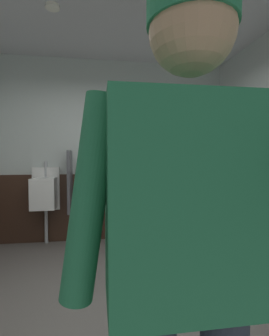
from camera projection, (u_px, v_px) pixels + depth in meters
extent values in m
cube|color=slate|center=(114.00, 323.00, 1.95)|extent=(4.42, 4.59, 0.04)
cube|color=silver|center=(105.00, 151.00, 3.92)|extent=(4.42, 0.12, 2.82)
cube|color=#382319|center=(106.00, 206.00, 3.88)|extent=(3.82, 0.03, 1.04)
cylinder|color=white|center=(52.00, 7.00, 2.43)|extent=(0.14, 0.14, 0.03)
cube|color=white|center=(46.00, 189.00, 3.72)|extent=(0.40, 0.05, 0.65)
cube|color=white|center=(44.00, 193.00, 3.55)|extent=(0.34, 0.30, 0.45)
cylinder|color=#B7BABF|center=(46.00, 169.00, 3.70)|extent=(0.04, 0.04, 0.24)
cylinder|color=#B7BABF|center=(46.00, 225.00, 3.71)|extent=(0.05, 0.05, 0.55)
cube|color=white|center=(96.00, 188.00, 3.83)|extent=(0.40, 0.05, 0.65)
cube|color=white|center=(96.00, 192.00, 3.67)|extent=(0.34, 0.30, 0.45)
cylinder|color=#B7BABF|center=(96.00, 169.00, 3.81)|extent=(0.04, 0.04, 0.24)
cylinder|color=#B7BABF|center=(96.00, 223.00, 3.82)|extent=(0.05, 0.05, 0.55)
cube|color=white|center=(143.00, 187.00, 3.94)|extent=(0.40, 0.05, 0.65)
cube|color=white|center=(145.00, 191.00, 3.78)|extent=(0.34, 0.30, 0.45)
cylinder|color=#B7BABF|center=(143.00, 169.00, 3.92)|extent=(0.04, 0.04, 0.24)
cylinder|color=#B7BABF|center=(143.00, 221.00, 3.93)|extent=(0.05, 0.05, 0.55)
cube|color=#4C4C51|center=(70.00, 181.00, 3.57)|extent=(0.04, 0.40, 0.90)
cube|color=#26724C|center=(190.00, 201.00, 0.69)|extent=(0.47, 0.24, 0.58)
cylinder|color=#26724C|center=(89.00, 198.00, 0.65)|extent=(0.17, 0.09, 0.56)
sphere|color=tan|center=(192.00, 32.00, 0.67)|extent=(0.24, 0.24, 0.24)
cylinder|color=#26724C|center=(192.00, 7.00, 0.67)|extent=(0.25, 0.25, 0.11)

